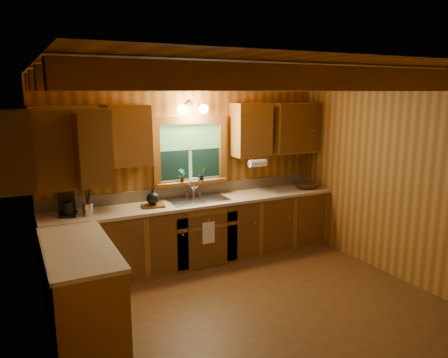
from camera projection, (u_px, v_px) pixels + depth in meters
The scene contains 20 objects.
room at pixel (258, 197), 4.52m from camera, with size 4.20×4.20×4.20m.
ceiling_beams at pixel (260, 82), 4.28m from camera, with size 4.20×2.54×0.18m.
base_cabinets at pixel (174, 245), 5.60m from camera, with size 4.20×2.22×0.86m.
countertop at pixel (174, 211), 5.52m from camera, with size 4.20×2.24×0.04m.
backsplash at pixel (190, 191), 6.23m from camera, with size 4.20×0.02×0.16m, color tan.
dishwasher_panel at pixel (108, 276), 4.64m from camera, with size 0.02×0.60×0.80m, color white.
upper_cabinets at pixel (162, 136), 5.41m from camera, with size 4.19×1.77×0.78m.
window at pixel (190, 153), 6.11m from camera, with size 1.12×0.08×1.00m.
window_sill at pixel (192, 182), 6.15m from camera, with size 1.06×0.14×0.04m, color brown.
wall_sconce at pixel (193, 109), 5.88m from camera, with size 0.45×0.21×0.17m.
paper_towel_roll at pixel (258, 163), 6.25m from camera, with size 0.11×0.11×0.27m, color white.
dish_towel at pixel (209, 233), 5.78m from camera, with size 0.18×0.01×0.30m, color white.
sink at pixel (198, 203), 6.01m from camera, with size 0.82×0.48×0.43m.
coffee_maker at pixel (67, 202), 5.25m from camera, with size 0.19×0.25×0.35m.
utensil_crock at pixel (88, 209), 5.26m from camera, with size 0.12×0.12×0.34m.
cutting_board at pixel (153, 206), 5.66m from camera, with size 0.30×0.21×0.03m, color #5A3513.
teakettle at pixel (153, 199), 5.64m from camera, with size 0.17×0.17×0.21m.
wicker_basket at pixel (306, 186), 6.72m from camera, with size 0.38×0.38×0.09m, color #48230C.
potted_plant_left at pixel (182, 175), 6.03m from camera, with size 0.10×0.07×0.20m, color #5A3513.
potted_plant_right at pixel (202, 174), 6.16m from camera, with size 0.10×0.08×0.18m, color #5A3513.
Camera 1 is at (-2.30, -3.76, 2.39)m, focal length 34.30 mm.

